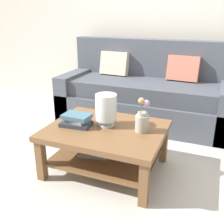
# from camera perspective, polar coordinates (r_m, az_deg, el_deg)

# --- Properties ---
(ground_plane) EXTENTS (10.00, 10.00, 0.00)m
(ground_plane) POSITION_cam_1_polar(r_m,az_deg,el_deg) (2.88, 1.25, -8.43)
(ground_plane) COLOR #B7B2A8
(back_wall) EXTENTS (6.40, 0.12, 2.70)m
(back_wall) POSITION_cam_1_polar(r_m,az_deg,el_deg) (4.10, 10.17, 19.64)
(back_wall) COLOR beige
(back_wall) RESTS_ON ground
(couch) EXTENTS (2.25, 0.90, 1.06)m
(couch) POSITION_cam_1_polar(r_m,az_deg,el_deg) (3.62, 7.18, 3.85)
(couch) COLOR #474C56
(couch) RESTS_ON ground
(coffee_table) EXTENTS (1.04, 0.82, 0.43)m
(coffee_table) POSITION_cam_1_polar(r_m,az_deg,el_deg) (2.43, -1.45, -5.95)
(coffee_table) COLOR brown
(coffee_table) RESTS_ON ground
(book_stack_main) EXTENTS (0.29, 0.21, 0.11)m
(book_stack_main) POSITION_cam_1_polar(r_m,az_deg,el_deg) (2.43, -7.62, -1.73)
(book_stack_main) COLOR #2D333D
(book_stack_main) RESTS_ON coffee_table
(glass_hurricane_vase) EXTENTS (0.19, 0.19, 0.29)m
(glass_hurricane_vase) POSITION_cam_1_polar(r_m,az_deg,el_deg) (2.37, -1.29, 0.85)
(glass_hurricane_vase) COLOR silver
(glass_hurricane_vase) RESTS_ON coffee_table
(flower_pitcher) EXTENTS (0.12, 0.12, 0.31)m
(flower_pitcher) POSITION_cam_1_polar(r_m,az_deg,el_deg) (2.29, 6.50, -1.57)
(flower_pitcher) COLOR #9E998E
(flower_pitcher) RESTS_ON coffee_table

